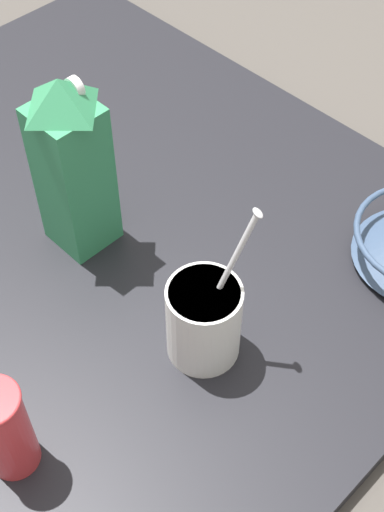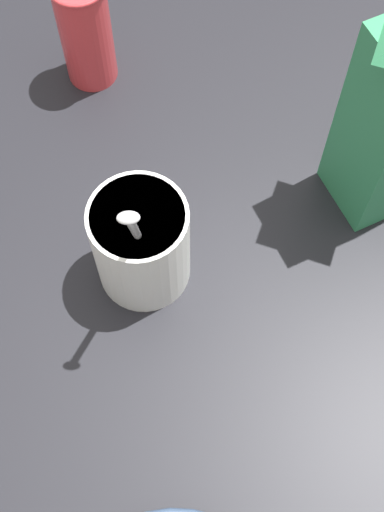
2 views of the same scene
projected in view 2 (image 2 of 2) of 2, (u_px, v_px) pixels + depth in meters
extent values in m
plane|color=#4C4742|center=(348.00, 159.00, 0.93)|extent=(6.00, 6.00, 0.00)
cube|color=black|center=(351.00, 152.00, 0.91)|extent=(1.18, 1.18, 0.03)
cylinder|color=white|center=(141.00, 245.00, 0.77)|extent=(0.10, 0.10, 0.13)
cylinder|color=white|center=(138.00, 221.00, 0.72)|extent=(0.10, 0.10, 0.02)
cylinder|color=silver|center=(136.00, 232.00, 0.66)|extent=(0.04, 0.07, 0.19)
ellipsoid|color=silver|center=(128.00, 218.00, 0.57)|extent=(0.02, 0.02, 0.01)
cylinder|color=#DB383D|center=(86.00, 31.00, 0.88)|extent=(0.07, 0.07, 0.16)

